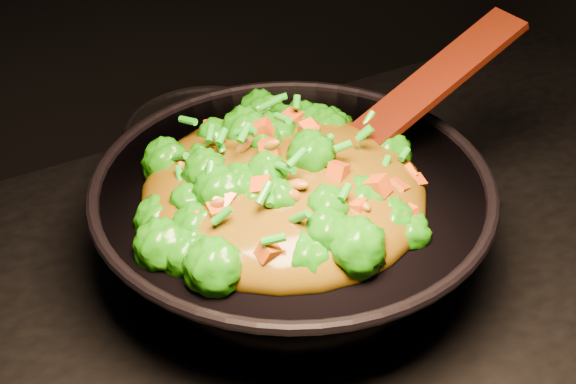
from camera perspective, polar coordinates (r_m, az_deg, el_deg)
wok at (r=0.97m, az=0.28°, el=-2.39°), size 0.56×0.56×0.12m
stir_fry at (r=0.89m, az=-0.29°, el=2.21°), size 0.35×0.35×0.10m
spatula at (r=0.97m, az=7.56°, el=5.58°), size 0.31×0.08×0.13m
back_pot at (r=1.09m, az=-5.15°, el=1.88°), size 0.24×0.24×0.11m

